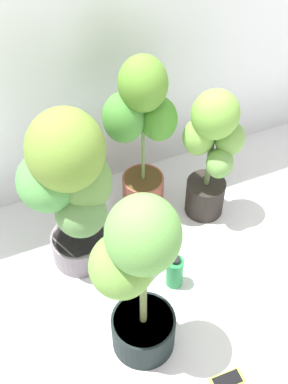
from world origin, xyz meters
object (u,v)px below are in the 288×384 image
at_px(potted_plant_back_right, 212,150).
at_px(potted_plant_front_left, 137,276).
at_px(potted_plant_back_left, 69,183).
at_px(potted_plant_back_center, 141,130).
at_px(cell_phone, 227,380).
at_px(nutrient_bottle, 175,272).

height_order(potted_plant_back_right, potted_plant_front_left, potted_plant_front_left).
bearing_deg(potted_plant_front_left, potted_plant_back_left, 100.06).
relative_size(potted_plant_back_center, potted_plant_back_left, 1.04).
xyz_separation_m(potted_plant_back_center, cell_phone, (-0.04, -1.00, -0.52)).
xyz_separation_m(cell_phone, nutrient_bottle, (0.00, 0.51, 0.08)).
distance_m(potted_plant_back_right, potted_plant_back_left, 0.70).
height_order(potted_plant_back_right, potted_plant_back_left, potted_plant_back_left).
bearing_deg(nutrient_bottle, potted_plant_front_left, -141.77).
relative_size(potted_plant_back_right, cell_phone, 5.13).
xyz_separation_m(potted_plant_back_right, potted_plant_back_left, (-0.69, -0.04, 0.09)).
height_order(cell_phone, nutrient_bottle, nutrient_bottle).
distance_m(potted_plant_back_center, potted_plant_back_left, 0.44).
distance_m(potted_plant_back_left, cell_phone, 1.03).
height_order(potted_plant_front_left, potted_plant_back_center, potted_plant_back_center).
bearing_deg(nutrient_bottle, cell_phone, -90.11).
height_order(potted_plant_back_right, cell_phone, potted_plant_back_right).
xyz_separation_m(potted_plant_back_right, nutrient_bottle, (-0.34, -0.34, -0.34)).
bearing_deg(cell_phone, nutrient_bottle, -178.80).
bearing_deg(potted_plant_back_center, potted_plant_back_right, -26.91).
height_order(potted_plant_back_center, potted_plant_back_left, potted_plant_back_center).
distance_m(potted_plant_front_left, potted_plant_back_left, 0.52).
relative_size(potted_plant_back_right, potted_plant_back_left, 0.86).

